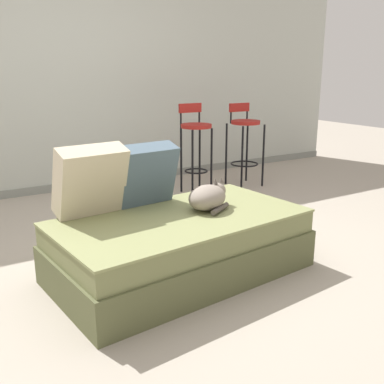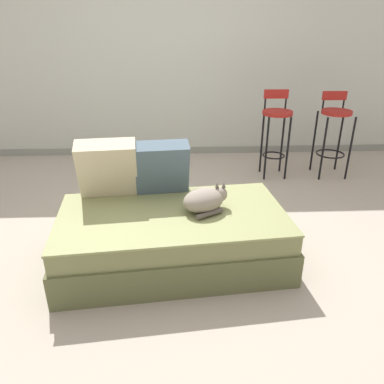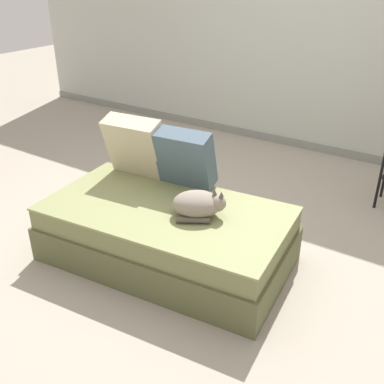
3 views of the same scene
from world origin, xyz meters
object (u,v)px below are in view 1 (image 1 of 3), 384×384
object	(u,v)px
throw_pillow_middle	(146,174)
bar_stool_by_doorway	(244,136)
couch	(181,244)
cat	(209,197)
bar_stool_near_window	(196,138)
throw_pillow_corner	(90,181)

from	to	relation	value
throw_pillow_middle	bar_stool_by_doorway	distance (m)	2.39
couch	throw_pillow_middle	bearing A→B (deg)	102.47
throw_pillow_middle	cat	distance (m)	0.48
throw_pillow_middle	cat	bearing A→B (deg)	-44.62
bar_stool_near_window	couch	bearing A→B (deg)	-124.35
throw_pillow_middle	bar_stool_near_window	xyz separation A→B (m)	(1.27, 1.39, -0.02)
throw_pillow_middle	bar_stool_by_doorway	xyz separation A→B (m)	(1.95, 1.38, -0.05)
throw_pillow_middle	bar_stool_near_window	distance (m)	1.88
throw_pillow_corner	bar_stool_by_doorway	world-z (taller)	bar_stool_by_doorway
throw_pillow_middle	cat	xyz separation A→B (m)	(0.32, -0.32, -0.14)
bar_stool_near_window	cat	bearing A→B (deg)	-118.97
throw_pillow_middle	bar_stool_by_doorway	bearing A→B (deg)	35.39
throw_pillow_corner	throw_pillow_middle	xyz separation A→B (m)	(0.42, 0.04, -0.02)
throw_pillow_middle	bar_stool_by_doorway	world-z (taller)	bar_stool_by_doorway
couch	bar_stool_by_doorway	size ratio (longest dim) A/B	1.83
couch	throw_pillow_corner	bearing A→B (deg)	147.99
couch	throw_pillow_middle	size ratio (longest dim) A/B	3.98
cat	bar_stool_near_window	size ratio (longest dim) A/B	0.40
bar_stool_by_doorway	throw_pillow_middle	bearing A→B (deg)	-144.61
throw_pillow_corner	bar_stool_near_window	size ratio (longest dim) A/B	0.48
cat	bar_stool_by_doorway	size ratio (longest dim) A/B	0.41
couch	bar_stool_by_doorway	bearing A→B (deg)	42.92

